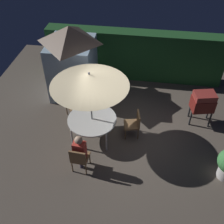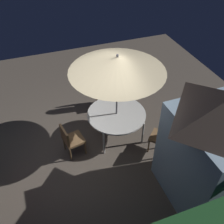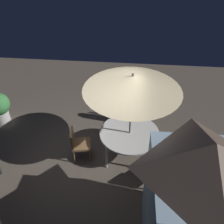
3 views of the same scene
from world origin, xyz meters
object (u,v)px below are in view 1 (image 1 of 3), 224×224
Objects in this scene: garden_shed at (72,61)px; person_in_red at (80,149)px; chair_toward_hedge at (73,103)px; chair_far_side at (134,123)px; patio_umbrella at (89,80)px; bbq_grill at (203,102)px; patio_table at (92,120)px; chair_near_shed at (79,158)px.

person_in_red is (1.07, -3.51, -0.58)m from garden_shed.
person_in_red reaches higher than chair_toward_hedge.
chair_toward_hedge is (-2.18, 0.70, 0.00)m from chair_far_side.
bbq_grill is at bearing 19.25° from patio_umbrella.
bbq_grill reaches higher than chair_far_side.
person_in_red is at bearing -144.80° from bbq_grill.
patio_umbrella reaches higher than bbq_grill.
garden_shed is at bearing 101.72° from chair_toward_hedge.
patio_table is 1.20× the size of person_in_red.
garden_shed is 4.72m from bbq_grill.
patio_umbrella is (1.15, -2.23, 0.84)m from garden_shed.
patio_umbrella is 3.87m from bbq_grill.
bbq_grill is at bearing 3.38° from chair_toward_hedge.
chair_toward_hedge is (-0.89, 0.94, -1.68)m from patio_umbrella.
bbq_grill is 2.36m from chair_far_side.
patio_umbrella is 2.71× the size of chair_toward_hedge.
patio_umbrella is 2.16m from chair_near_shed.
chair_near_shed and chair_toward_hedge have the same top height.
bbq_grill is at bearing 19.25° from patio_table.
bbq_grill is 4.36m from chair_near_shed.
patio_table is 1.38m from chair_near_shed.
chair_toward_hedge is 0.71× the size of person_in_red.
chair_toward_hedge is at bearing -78.28° from garden_shed.
chair_far_side is at bearing 10.82° from patio_table.
chair_near_shed is at bearing -130.57° from chair_far_side.
person_in_red is (0.80, -2.22, 0.26)m from chair_toward_hedge.
chair_near_shed is (-0.09, -1.36, -0.19)m from patio_table.
garden_shed is 2.97× the size of chair_near_shed.
person_in_red is at bearing -93.65° from patio_umbrella.
patio_table is 1.68× the size of chair_toward_hedge.
patio_table is 1.68× the size of chair_near_shed.
bbq_grill is at bearing 23.99° from chair_far_side.
bbq_grill is 1.33× the size of chair_near_shed.
bbq_grill reaches higher than chair_near_shed.
bbq_grill is 0.95× the size of person_in_red.
garden_shed is at bearing 117.33° from patio_umbrella.
garden_shed is at bearing 106.52° from chair_near_shed.
chair_near_shed is at bearing -70.89° from chair_toward_hedge.
patio_umbrella is at bearing 86.35° from person_in_red.
bbq_grill is 1.33× the size of chair_far_side.
chair_toward_hedge is at bearing 133.23° from patio_table.
bbq_grill is (4.58, -1.04, -0.51)m from garden_shed.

